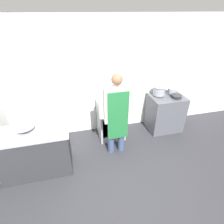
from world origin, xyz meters
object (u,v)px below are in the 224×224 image
(stove, at_px, (165,113))
(fridge_unit, at_px, (111,120))
(person_cook, at_px, (117,111))
(mixing_bowl, at_px, (25,129))
(stock_pot, at_px, (159,90))
(sauce_pot, at_px, (172,91))
(saute_pan, at_px, (177,96))

(stove, bearing_deg, fridge_unit, 178.48)
(person_cook, relative_size, mixing_bowl, 5.51)
(fridge_unit, bearing_deg, stock_pot, 3.59)
(sauce_pot, bearing_deg, stove, -145.09)
(stove, bearing_deg, person_cook, -158.89)
(stock_pot, distance_m, sauce_pot, 0.35)
(saute_pan, bearing_deg, fridge_unit, 174.57)
(mixing_bowl, xyz_separation_m, sauce_pot, (3.29, 0.75, 0.07))
(sauce_pot, bearing_deg, mixing_bowl, -167.21)
(stock_pot, xyz_separation_m, sauce_pot, (0.35, 0.00, -0.05))
(person_cook, bearing_deg, stock_pot, 28.14)
(stock_pot, height_order, sauce_pot, stock_pot)
(person_cook, distance_m, saute_pan, 1.66)
(stock_pot, relative_size, sauce_pot, 1.41)
(stove, height_order, stock_pot, stock_pot)
(person_cook, distance_m, mixing_bowl, 1.69)
(mixing_bowl, distance_m, sauce_pot, 3.37)
(person_cook, relative_size, saute_pan, 7.36)
(fridge_unit, distance_m, mixing_bowl, 1.90)
(stove, distance_m, stock_pot, 0.63)
(mixing_bowl, relative_size, stock_pot, 1.12)
(person_cook, height_order, stock_pot, person_cook)
(stove, height_order, sauce_pot, sauce_pot)
(fridge_unit, height_order, saute_pan, saute_pan)
(fridge_unit, bearing_deg, person_cook, -91.99)
(stock_pot, distance_m, saute_pan, 0.43)
(mixing_bowl, height_order, saute_pan, saute_pan)
(stove, bearing_deg, stock_pot, 148.19)
(stock_pot, bearing_deg, mixing_bowl, -165.75)
(stock_pot, bearing_deg, fridge_unit, -176.41)
(person_cook, bearing_deg, stove, 21.11)
(stove, relative_size, person_cook, 0.53)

